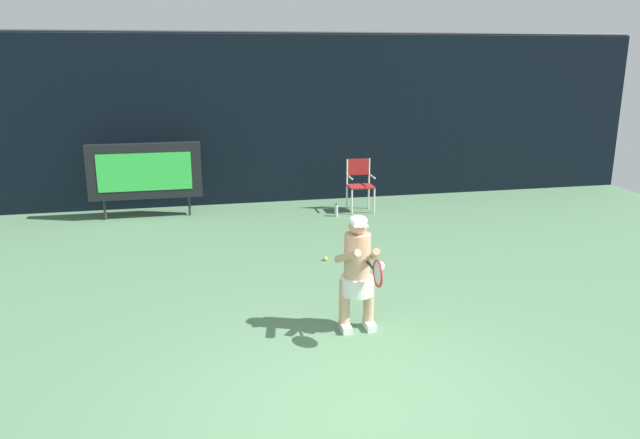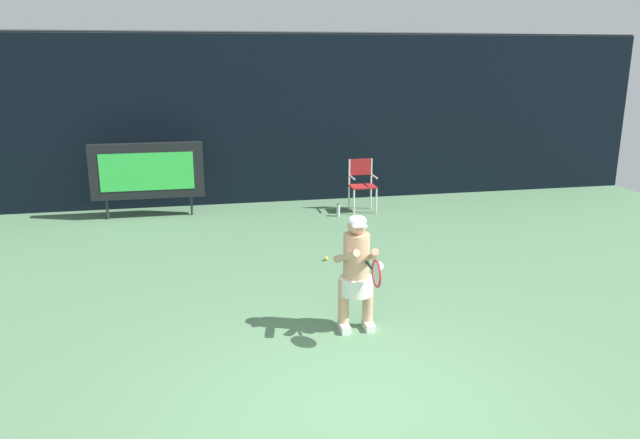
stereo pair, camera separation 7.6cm
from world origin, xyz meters
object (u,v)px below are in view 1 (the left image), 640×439
water_bottle (336,210)px  tennis_ball_loose (325,259)px  scoreboard (145,171)px  tennis_player (357,270)px  umpire_chair (360,182)px  tennis_racket (377,273)px

water_bottle → tennis_ball_loose: bearing=-107.3°
water_bottle → scoreboard: bearing=169.1°
tennis_player → umpire_chair: bearing=73.8°
scoreboard → umpire_chair: size_ratio=2.04×
umpire_chair → tennis_ball_loose: bearing=-115.2°
scoreboard → tennis_ball_loose: 4.55m
tennis_racket → scoreboard: bearing=111.5°
scoreboard → tennis_racket: scoreboard is taller
water_bottle → tennis_racket: (-0.93, -5.66, 0.76)m
umpire_chair → scoreboard: bearing=175.2°
umpire_chair → tennis_player: 5.75m
water_bottle → tennis_racket: tennis_racket is taller
scoreboard → water_bottle: size_ratio=8.30×
tennis_ball_loose → water_bottle: bearing=72.7°
water_bottle → tennis_player: tennis_player is taller
tennis_racket → tennis_ball_loose: 3.13m
umpire_chair → tennis_ball_loose: size_ratio=15.88×
tennis_player → tennis_ball_loose: 2.63m
umpire_chair → tennis_racket: umpire_chair is taller
scoreboard → umpire_chair: (4.32, -0.36, -0.33)m
scoreboard → tennis_player: bearing=-65.2°
tennis_player → tennis_racket: size_ratio=2.34×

